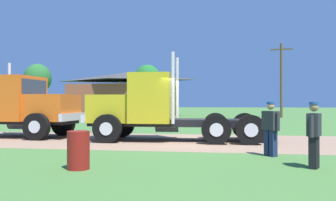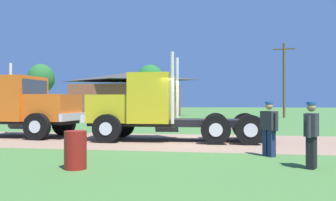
% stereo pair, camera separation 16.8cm
% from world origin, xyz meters
% --- Properties ---
extents(ground_plane, '(200.00, 200.00, 0.00)m').
position_xyz_m(ground_plane, '(0.00, 0.00, 0.00)').
color(ground_plane, '#467434').
extents(dirt_track, '(120.00, 6.18, 0.01)m').
position_xyz_m(dirt_track, '(0.00, 0.00, 0.00)').
color(dirt_track, '#95745B').
rests_on(dirt_track, ground_plane).
extents(truck_foreground_white, '(7.56, 2.81, 3.51)m').
position_xyz_m(truck_foreground_white, '(-1.76, 0.15, 1.28)').
color(truck_foreground_white, black).
rests_on(truck_foreground_white, ground_plane).
extents(truck_near_left, '(8.04, 2.89, 3.47)m').
position_xyz_m(truck_near_left, '(-8.20, 0.60, 1.30)').
color(truck_near_left, black).
rests_on(truck_near_left, ground_plane).
extents(visitor_standing_near, '(0.41, 0.54, 1.57)m').
position_xyz_m(visitor_standing_near, '(3.20, -5.33, 0.84)').
color(visitor_standing_near, '#2D2D33').
rests_on(visitor_standing_near, ground_plane).
extents(visitor_walking_mid, '(0.49, 0.56, 1.58)m').
position_xyz_m(visitor_walking_mid, '(2.43, -3.55, 0.86)').
color(visitor_walking_mid, '#2D2D33').
rests_on(visitor_walking_mid, ground_plane).
extents(steel_barrel, '(0.52, 0.52, 0.89)m').
position_xyz_m(steel_barrel, '(-2.27, -6.30, 0.45)').
color(steel_barrel, maroon).
rests_on(steel_barrel, ground_plane).
extents(shed_building, '(13.03, 7.65, 5.16)m').
position_xyz_m(shed_building, '(-10.72, 27.06, 2.48)').
color(shed_building, '#974C37').
rests_on(shed_building, ground_plane).
extents(utility_pole_near, '(2.20, 0.47, 7.63)m').
position_xyz_m(utility_pole_near, '(7.00, 23.44, 4.06)').
color(utility_pole_near, brown).
rests_on(utility_pole_near, ground_plane).
extents(tree_left, '(4.13, 4.13, 7.53)m').
position_xyz_m(tree_left, '(-27.21, 36.54, 5.22)').
color(tree_left, '#513823').
rests_on(tree_left, ground_plane).
extents(tree_mid, '(4.16, 4.16, 7.22)m').
position_xyz_m(tree_mid, '(-10.11, 37.56, 4.91)').
color(tree_mid, '#513823').
rests_on(tree_mid, ground_plane).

